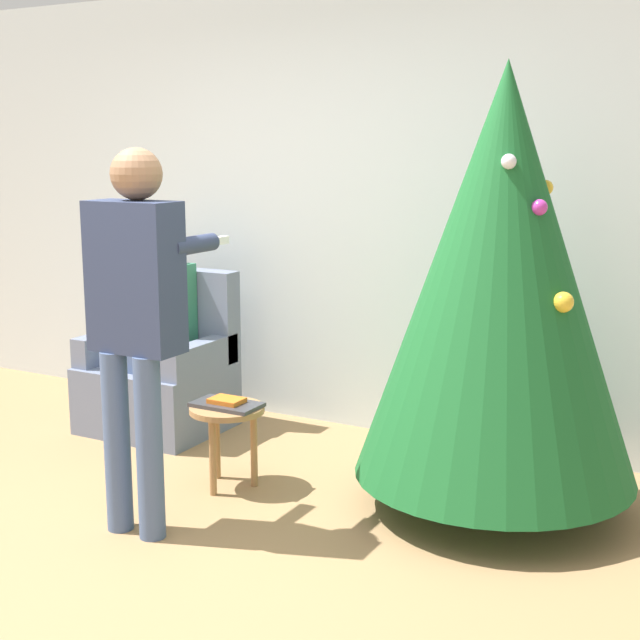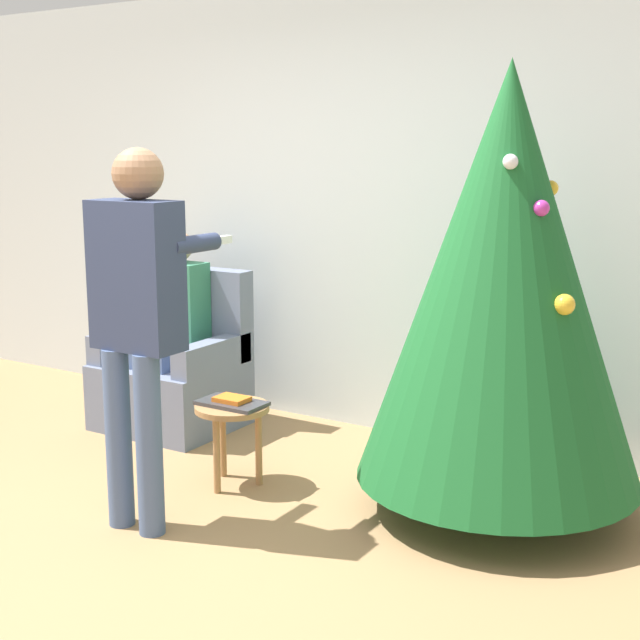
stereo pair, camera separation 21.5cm
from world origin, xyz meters
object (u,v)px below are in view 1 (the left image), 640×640
(christmas_tree, at_px, (500,275))
(side_stool, at_px, (227,420))
(person_seated, at_px, (157,323))
(armchair, at_px, (162,376))
(person_standing, at_px, (136,306))

(christmas_tree, bearing_deg, side_stool, -163.06)
(christmas_tree, height_order, side_stool, christmas_tree)
(person_seated, distance_m, side_stool, 1.15)
(armchair, height_order, person_standing, person_standing)
(side_stool, bearing_deg, person_seated, 146.91)
(person_standing, relative_size, side_stool, 4.03)
(christmas_tree, xyz_separation_m, person_seated, (-2.21, 0.21, -0.48))
(christmas_tree, distance_m, armchair, 2.37)
(person_seated, bearing_deg, person_standing, -54.24)
(armchair, xyz_separation_m, side_stool, (0.93, -0.63, 0.03))
(christmas_tree, relative_size, person_standing, 1.22)
(armchair, xyz_separation_m, person_standing, (0.88, -1.25, 0.72))
(christmas_tree, relative_size, person_seated, 1.73)
(christmas_tree, xyz_separation_m, side_stool, (-1.29, -0.39, -0.79))
(person_seated, distance_m, person_standing, 1.55)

